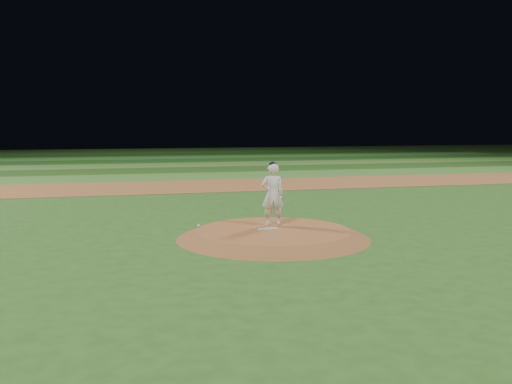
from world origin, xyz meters
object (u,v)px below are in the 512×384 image
rosin_bag (198,226)px  pitcher_on_mound (273,194)px  pitching_rubber (268,229)px  pitchers_mound (273,234)px

rosin_bag → pitcher_on_mound: size_ratio=0.06×
pitcher_on_mound → pitching_rubber: bearing=-118.4°
pitching_rubber → rosin_bag: rosin_bag is taller
rosin_bag → pitcher_on_mound: pitcher_on_mound is taller
pitching_rubber → pitcher_on_mound: (0.30, 0.56, 0.92)m
pitching_rubber → rosin_bag: bearing=149.2°
pitching_rubber → pitcher_on_mound: size_ratio=0.30×
pitchers_mound → rosin_bag: rosin_bag is taller
pitchers_mound → rosin_bag: (-1.99, 1.02, 0.15)m
pitching_rubber → rosin_bag: (-1.86, 0.91, 0.01)m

